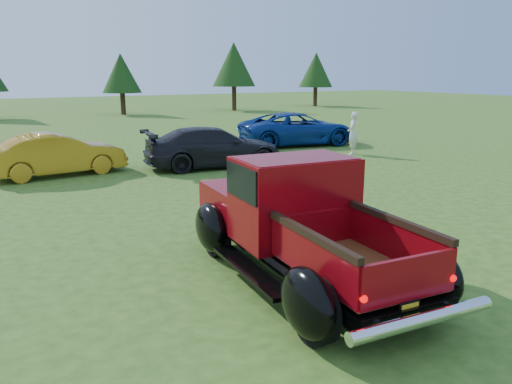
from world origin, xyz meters
name	(u,v)px	position (x,y,z in m)	size (l,w,h in m)	color
ground	(270,249)	(0.00, 0.00, 0.00)	(120.00, 120.00, 0.00)	#2E5317
tree_mid_right	(121,73)	(6.00, 30.00, 2.97)	(2.82, 2.82, 4.40)	#332114
tree_east	(234,64)	(15.00, 29.50, 3.66)	(3.46, 3.46, 5.40)	#332114
tree_far_east	(316,70)	(24.00, 30.50, 3.25)	(3.07, 3.07, 4.80)	#332114
pickup_truck	(294,219)	(-0.22, -1.01, 0.86)	(2.65, 5.01, 1.80)	black
show_car_yellow	(57,154)	(-2.05, 8.75, 0.64)	(1.35, 3.88, 1.28)	#BA7F18
show_car_grey	(214,147)	(2.60, 7.65, 0.65)	(1.83, 4.50, 1.31)	black
show_car_blue	(298,129)	(7.91, 10.43, 0.69)	(2.29, 4.97, 1.38)	navy
spectator	(353,133)	(8.20, 7.26, 0.80)	(0.59, 0.38, 1.60)	beige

